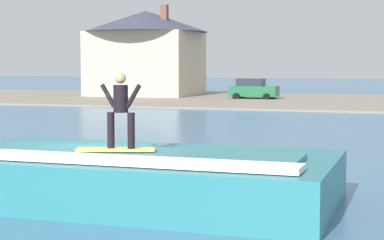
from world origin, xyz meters
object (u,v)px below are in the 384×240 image
object	(u,v)px
surfer	(121,106)
surfboard	(116,149)
car_near_shore	(253,89)
house_with_chimney	(146,48)
wave_crest	(138,177)

from	to	relation	value
surfer	surfboard	bearing A→B (deg)	-167.36
surfboard	surfer	size ratio (longest dim) A/B	1.06
surfboard	car_near_shore	distance (m)	43.67
house_with_chimney	wave_crest	bearing A→B (deg)	-67.71
wave_crest	surfboard	size ratio (longest dim) A/B	5.00
surfer	wave_crest	bearing A→B (deg)	70.00
wave_crest	surfboard	world-z (taller)	surfboard
surfer	house_with_chimney	world-z (taller)	house_with_chimney
wave_crest	surfer	distance (m)	1.72
wave_crest	house_with_chimney	bearing A→B (deg)	112.29
surfboard	house_with_chimney	distance (m)	49.40
house_with_chimney	surfboard	bearing A→B (deg)	-68.26
wave_crest	surfboard	xyz separation A→B (m)	(-0.30, -0.53, 0.68)
surfboard	house_with_chimney	bearing A→B (deg)	111.74
car_near_shore	house_with_chimney	size ratio (longest dim) A/B	0.34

